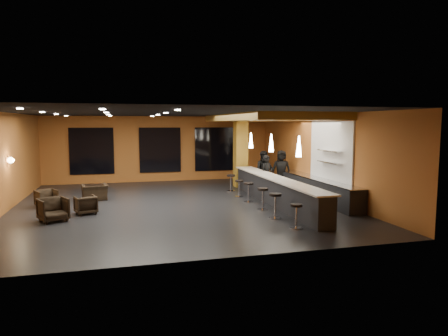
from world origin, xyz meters
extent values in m
cube|color=black|center=(0.00, 0.00, -0.05)|extent=(12.00, 13.00, 0.10)
cube|color=black|center=(0.00, 0.00, 3.55)|extent=(12.00, 13.00, 0.10)
cube|color=#A55B25|center=(0.00, 6.55, 1.75)|extent=(12.00, 0.10, 3.50)
cube|color=#A55B25|center=(0.00, -6.55, 1.75)|extent=(12.00, 0.10, 3.50)
cube|color=#A55B25|center=(-6.05, 0.00, 1.75)|extent=(0.10, 13.00, 3.50)
cube|color=#A55B25|center=(6.05, 0.00, 1.75)|extent=(0.10, 13.00, 3.50)
cube|color=olive|center=(4.00, 1.00, 3.36)|extent=(3.60, 8.00, 0.28)
cube|color=black|center=(-3.50, 6.44, 1.70)|extent=(2.20, 0.06, 2.40)
cube|color=black|center=(0.00, 6.44, 1.70)|extent=(2.20, 0.06, 2.40)
cube|color=black|center=(3.00, 6.44, 1.70)|extent=(2.20, 0.06, 2.40)
cube|color=white|center=(5.96, -1.00, 2.00)|extent=(0.06, 3.20, 2.40)
cube|color=black|center=(3.65, -1.00, 0.50)|extent=(0.60, 8.00, 1.00)
cube|color=silver|center=(3.65, -1.00, 1.02)|extent=(0.78, 8.10, 0.05)
cube|color=black|center=(5.65, -0.50, 0.43)|extent=(0.70, 6.00, 0.86)
cube|color=silver|center=(5.65, -0.50, 0.89)|extent=(0.72, 6.00, 0.03)
cube|color=silver|center=(5.82, -1.20, 1.60)|extent=(0.30, 1.50, 0.03)
cube|color=silver|center=(5.82, -1.20, 2.05)|extent=(0.30, 1.50, 0.03)
cube|color=#A67925|center=(3.65, 3.60, 1.75)|extent=(0.60, 0.60, 3.50)
sphere|color=#FFE5B2|center=(-5.88, 0.50, 1.80)|extent=(0.22, 0.22, 0.22)
cone|color=white|center=(3.65, -3.00, 2.35)|extent=(0.20, 0.20, 0.70)
cone|color=white|center=(3.65, -0.50, 2.35)|extent=(0.20, 0.20, 0.70)
cone|color=white|center=(3.65, 2.00, 2.35)|extent=(0.20, 0.20, 0.70)
imported|color=black|center=(4.15, 1.24, 0.86)|extent=(0.74, 0.61, 1.73)
imported|color=black|center=(4.47, 2.41, 0.92)|extent=(1.09, 0.98, 1.83)
imported|color=black|center=(5.25, 2.26, 0.93)|extent=(1.04, 0.83, 1.86)
imported|color=black|center=(-4.20, -1.71, 0.38)|extent=(1.09, 1.10, 0.76)
imported|color=black|center=(-3.28, -0.86, 0.31)|extent=(0.86, 0.87, 0.63)
imported|color=black|center=(-4.80, 0.74, 0.32)|extent=(0.95, 0.96, 0.65)
imported|color=black|center=(-3.13, 1.68, 0.32)|extent=(1.11, 1.01, 0.64)
cylinder|color=silver|center=(2.91, -4.48, 0.01)|extent=(0.37, 0.37, 0.03)
cylinder|color=silver|center=(2.91, -4.48, 0.34)|extent=(0.07, 0.07, 0.65)
cylinder|color=black|center=(2.91, -4.48, 0.70)|extent=(0.35, 0.35, 0.07)
cylinder|color=silver|center=(2.77, -3.17, 0.02)|extent=(0.43, 0.43, 0.03)
cylinder|color=silver|center=(2.77, -3.17, 0.39)|extent=(0.07, 0.07, 0.74)
cylinder|color=black|center=(2.77, -3.17, 0.80)|extent=(0.40, 0.40, 0.09)
cylinder|color=silver|center=(2.84, -1.81, 0.02)|extent=(0.41, 0.41, 0.03)
cylinder|color=silver|center=(2.84, -1.81, 0.38)|extent=(0.07, 0.07, 0.71)
cylinder|color=black|center=(2.84, -1.81, 0.76)|extent=(0.39, 0.39, 0.08)
cylinder|color=silver|center=(2.80, -0.30, 0.01)|extent=(0.40, 0.40, 0.03)
cylinder|color=silver|center=(2.80, -0.30, 0.37)|extent=(0.07, 0.07, 0.69)
cylinder|color=black|center=(2.80, -0.30, 0.74)|extent=(0.38, 0.38, 0.08)
cylinder|color=silver|center=(2.77, 0.90, 0.01)|extent=(0.36, 0.36, 0.03)
cylinder|color=silver|center=(2.77, 0.90, 0.34)|extent=(0.06, 0.06, 0.64)
cylinder|color=black|center=(2.77, 0.90, 0.68)|extent=(0.35, 0.35, 0.07)
cylinder|color=silver|center=(2.81, 2.35, 0.01)|extent=(0.39, 0.39, 0.03)
cylinder|color=silver|center=(2.81, 2.35, 0.36)|extent=(0.07, 0.07, 0.69)
cylinder|color=black|center=(2.81, 2.35, 0.73)|extent=(0.37, 0.37, 0.08)
camera|label=1|loc=(-2.08, -15.14, 3.08)|focal=32.00mm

